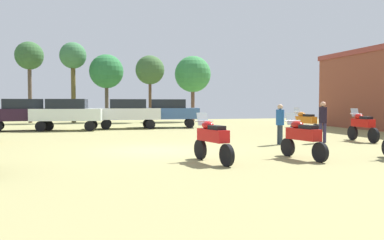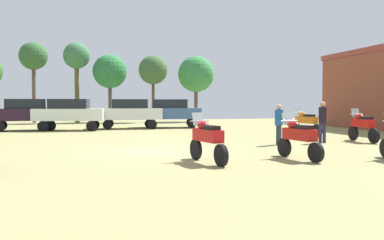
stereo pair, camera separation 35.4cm
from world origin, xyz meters
name	(u,v)px [view 2 (the right image)]	position (x,y,z in m)	size (l,w,h in m)	color
ground_plane	(153,151)	(0.00, 0.00, 0.01)	(44.00, 52.00, 0.02)	#8F8955
motorcycle_1	(306,122)	(8.73, 4.34, 0.76)	(0.74, 2.24, 1.51)	black
motorcycle_7	(207,138)	(1.14, -3.33, 0.74)	(0.74, 2.16, 1.46)	black
motorcycle_8	(299,137)	(4.11, -3.33, 0.73)	(0.69, 2.10, 1.44)	black
motorcycle_9	(363,125)	(9.69, 1.01, 0.76)	(0.62, 2.18, 1.50)	black
car_1	(69,112)	(-3.73, 11.71, 1.19)	(4.49, 2.33, 2.00)	black
car_2	(171,111)	(3.06, 13.04, 1.19)	(4.56, 2.57, 2.00)	black
car_3	(130,111)	(0.17, 12.62, 1.19)	(4.44, 2.17, 2.00)	black
car_5	(26,112)	(-6.42, 12.26, 1.19)	(4.49, 2.31, 2.00)	black
person_1	(323,119)	(7.59, 0.93, 1.09)	(0.44, 0.44, 1.82)	#2C2745
person_3	(279,121)	(5.39, 0.69, 1.01)	(0.36, 0.36, 1.70)	#28333D
tree_1	(77,58)	(-3.75, 22.01, 5.75)	(2.32, 2.32, 7.09)	brown
tree_2	(153,70)	(2.95, 21.16, 4.70)	(2.62, 2.62, 6.04)	brown
tree_3	(110,72)	(-0.86, 22.18, 4.58)	(3.06, 3.06, 6.13)	#4C4236
tree_5	(33,57)	(-7.41, 22.52, 5.76)	(2.43, 2.43, 7.08)	brown
tree_7	(196,74)	(7.03, 21.44, 4.43)	(3.39, 3.39, 6.14)	brown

